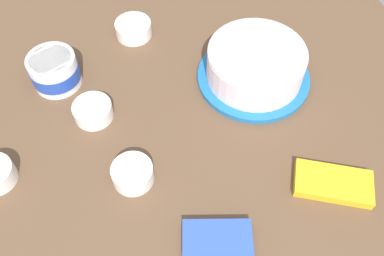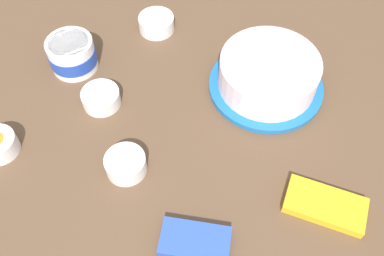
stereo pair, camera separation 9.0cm
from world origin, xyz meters
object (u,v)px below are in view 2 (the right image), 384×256
object	(u,v)px
sprinkle_bowl_pink	(156,23)
sprinkle_bowl_rainbow	(101,98)
sprinkle_bowl_green	(126,165)
frosted_cake	(268,74)
frosting_tub	(72,54)
candy_box_lower	(325,205)
candy_box_upper	(195,241)

from	to	relation	value
sprinkle_bowl_pink	sprinkle_bowl_rainbow	bearing A→B (deg)	-121.06
sprinkle_bowl_green	frosted_cake	bearing A→B (deg)	29.18
frosting_tub	sprinkle_bowl_pink	world-z (taller)	frosting_tub
frosted_cake	frosting_tub	bearing A→B (deg)	164.54
sprinkle_bowl_pink	candy_box_lower	world-z (taller)	sprinkle_bowl_pink
candy_box_lower	candy_box_upper	distance (m)	0.27
frosted_cake	sprinkle_bowl_green	distance (m)	0.40
sprinkle_bowl_green	candy_box_lower	world-z (taller)	sprinkle_bowl_green
candy_box_lower	candy_box_upper	xyz separation A→B (m)	(-0.27, -0.04, -0.00)
frosting_tub	candy_box_lower	distance (m)	0.69
sprinkle_bowl_green	sprinkle_bowl_pink	world-z (taller)	same
sprinkle_bowl_rainbow	sprinkle_bowl_pink	world-z (taller)	sprinkle_bowl_pink
sprinkle_bowl_pink	sprinkle_bowl_green	bearing A→B (deg)	-102.16
sprinkle_bowl_green	sprinkle_bowl_rainbow	world-z (taller)	sprinkle_bowl_green
sprinkle_bowl_green	candy_box_lower	xyz separation A→B (m)	(0.39, -0.13, -0.01)
sprinkle_bowl_rainbow	sprinkle_bowl_pink	xyz separation A→B (m)	(0.15, 0.25, 0.00)
sprinkle_bowl_pink	candy_box_lower	xyz separation A→B (m)	(0.30, -0.57, -0.01)
sprinkle_bowl_pink	frosting_tub	bearing A→B (deg)	-151.99
sprinkle_bowl_green	candy_box_upper	bearing A→B (deg)	-54.46
frosted_cake	candy_box_lower	xyz separation A→B (m)	(0.05, -0.33, -0.04)
sprinkle_bowl_pink	candy_box_lower	size ratio (longest dim) A/B	0.61
frosted_cake	frosting_tub	size ratio (longest dim) A/B	2.38
sprinkle_bowl_rainbow	candy_box_upper	xyz separation A→B (m)	(0.18, -0.37, -0.01)
sprinkle_bowl_rainbow	candy_box_upper	distance (m)	0.41
frosting_tub	sprinkle_bowl_green	distance (m)	0.34
sprinkle_bowl_rainbow	candy_box_lower	bearing A→B (deg)	-35.94
frosting_tub	frosted_cake	bearing A→B (deg)	-15.46
frosted_cake	sprinkle_bowl_rainbow	size ratio (longest dim) A/B	3.09
sprinkle_bowl_green	sprinkle_bowl_pink	bearing A→B (deg)	77.84
frosted_cake	sprinkle_bowl_rainbow	distance (m)	0.40
sprinkle_bowl_pink	candy_box_upper	bearing A→B (deg)	-87.05
candy_box_upper	frosting_tub	bearing A→B (deg)	132.53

